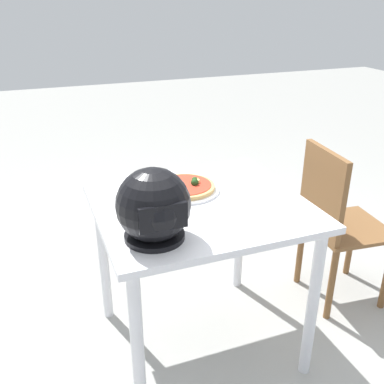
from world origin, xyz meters
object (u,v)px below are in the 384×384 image
Objects in this scene: pizza at (185,186)px; chair_side at (335,219)px; dining_table at (200,225)px; motorcycle_helmet at (154,206)px.

pizza is 0.88m from chair_side.
pizza is (0.02, -0.13, 0.14)m from dining_table.
chair_side reaches higher than dining_table.
dining_table is at bearing -139.61° from motorcycle_helmet.
motorcycle_helmet reaches higher than dining_table.
chair_side is at bearing 176.20° from pizza.
dining_table is at bearing 99.06° from pizza.
motorcycle_helmet is (0.27, 0.23, 0.24)m from dining_table.
motorcycle_helmet is at bearing 40.39° from dining_table.
motorcycle_helmet is at bearing 15.88° from chair_side.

